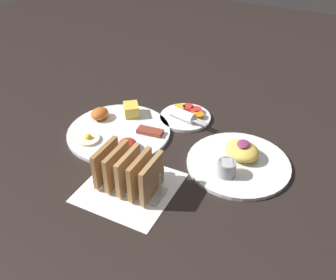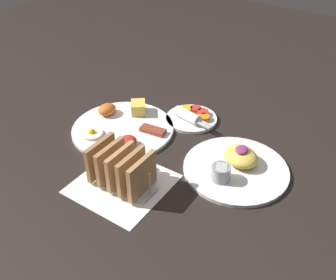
# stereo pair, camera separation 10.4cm
# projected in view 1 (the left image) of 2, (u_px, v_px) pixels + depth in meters

# --- Properties ---
(ground_plane) EXTENTS (3.00, 3.00, 0.00)m
(ground_plane) POSITION_uv_depth(u_px,v_px,m) (173.00, 158.00, 1.02)
(ground_plane) COLOR black
(napkin_flat) EXTENTS (0.22, 0.22, 0.00)m
(napkin_flat) POSITION_uv_depth(u_px,v_px,m) (130.00, 187.00, 0.93)
(napkin_flat) COLOR white
(napkin_flat) RESTS_ON ground_plane
(plate_breakfast) EXTENTS (0.31, 0.31, 0.05)m
(plate_breakfast) POSITION_uv_depth(u_px,v_px,m) (118.00, 130.00, 1.11)
(plate_breakfast) COLOR white
(plate_breakfast) RESTS_ON ground_plane
(plate_condiments) EXTENTS (0.16, 0.17, 0.04)m
(plate_condiments) POSITION_uv_depth(u_px,v_px,m) (186.00, 116.00, 1.17)
(plate_condiments) COLOR white
(plate_condiments) RESTS_ON ground_plane
(plate_foreground) EXTENTS (0.27, 0.27, 0.06)m
(plate_foreground) POSITION_uv_depth(u_px,v_px,m) (238.00, 160.00, 0.99)
(plate_foreground) COLOR white
(plate_foreground) RESTS_ON ground_plane
(toast_rack) EXTENTS (0.10, 0.18, 0.10)m
(toast_rack) POSITION_uv_depth(u_px,v_px,m) (128.00, 172.00, 0.90)
(toast_rack) COLOR #B7B7BC
(toast_rack) RESTS_ON ground_plane
(teaspoon) EXTENTS (0.13, 0.04, 0.01)m
(teaspoon) POSITION_uv_depth(u_px,v_px,m) (239.00, 156.00, 1.02)
(teaspoon) COLOR silver
(teaspoon) RESTS_ON ground_plane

